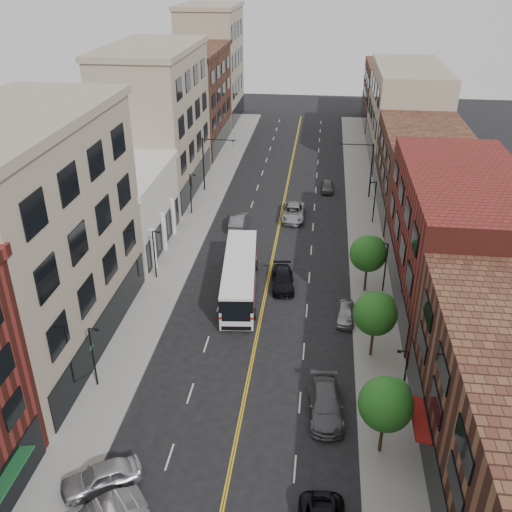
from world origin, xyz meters
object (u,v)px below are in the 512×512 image
at_px(car_angle_a, 101,477).
at_px(car_lane_c, 327,186).
at_px(city_bus, 240,274).
at_px(car_parked_far, 346,313).
at_px(car_lane_a, 283,280).
at_px(car_lane_behind, 238,221).
at_px(car_lane_b, 293,212).
at_px(car_parked_mid, 326,404).

relative_size(car_angle_a, car_lane_c, 1.20).
height_order(city_bus, car_angle_a, city_bus).
xyz_separation_m(car_parked_far, car_lane_a, (-5.90, 5.03, 0.09)).
bearing_deg(car_parked_far, car_lane_behind, 127.27).
distance_m(car_parked_far, car_lane_b, 22.02).
bearing_deg(car_parked_mid, car_lane_a, 100.21).
xyz_separation_m(car_lane_behind, car_lane_a, (6.24, -12.94, -0.07)).
distance_m(city_bus, car_parked_mid, 17.36).
xyz_separation_m(car_parked_far, car_lane_c, (-1.90, 30.88, 0.02)).
bearing_deg(car_lane_b, city_bus, -102.37).
distance_m(city_bus, car_lane_behind, 14.79).
distance_m(car_angle_a, car_lane_b, 41.86).
bearing_deg(car_lane_a, city_bus, -164.24).
distance_m(car_lane_behind, car_lane_c, 16.47).
relative_size(car_angle_a, car_parked_far, 1.23).
xyz_separation_m(car_angle_a, car_lane_behind, (2.66, 37.66, 0.00)).
bearing_deg(car_lane_a, car_parked_mid, -82.30).
bearing_deg(car_parked_far, car_lane_c, 96.75).
bearing_deg(car_angle_a, car_parked_far, 112.68).
xyz_separation_m(car_parked_far, car_lane_b, (-5.90, 21.21, 0.15)).
distance_m(car_angle_a, car_lane_behind, 37.76).
bearing_deg(car_lane_b, car_lane_behind, -152.54).
height_order(city_bus, car_lane_behind, city_bus).
height_order(car_parked_far, car_lane_c, car_lane_c).
height_order(car_lane_b, car_lane_c, car_lane_b).
xyz_separation_m(car_angle_a, car_lane_a, (8.90, 24.72, -0.06)).
bearing_deg(car_parked_far, car_lane_b, 108.77).
xyz_separation_m(car_lane_b, car_lane_c, (4.00, 9.66, -0.13)).
bearing_deg(car_parked_far, city_bus, 164.04).
bearing_deg(car_angle_a, car_lane_c, 135.30).
distance_m(city_bus, car_lane_c, 28.61).
height_order(city_bus, car_parked_far, city_bus).
bearing_deg(car_lane_b, car_lane_c, 67.58).
distance_m(car_lane_a, car_lane_b, 16.18).
xyz_separation_m(car_parked_mid, car_lane_c, (-0.30, 42.70, -0.14)).
bearing_deg(car_lane_behind, car_parked_far, 123.04).
bearing_deg(car_lane_b, car_angle_a, -102.21).
xyz_separation_m(city_bus, car_angle_a, (-4.98, -23.11, -1.17)).
relative_size(car_lane_a, car_lane_c, 1.30).
xyz_separation_m(car_parked_far, car_lane_behind, (-12.14, 17.98, 0.15)).
distance_m(city_bus, car_lane_b, 18.26).
height_order(car_lane_behind, car_lane_c, car_lane_behind).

